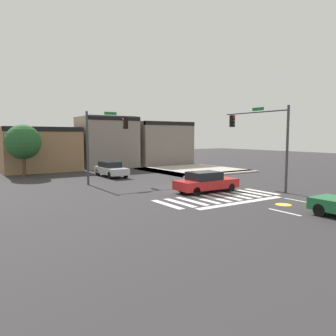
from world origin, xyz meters
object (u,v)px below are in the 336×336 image
(traffic_signal_northwest, at_px, (105,134))
(traffic_signal_southeast, at_px, (261,131))
(car_red, at_px, (206,182))
(roadside_tree, at_px, (23,142))
(car_silver, at_px, (111,169))

(traffic_signal_northwest, distance_m, traffic_signal_southeast, 12.50)
(car_red, relative_size, roadside_tree, 0.92)
(traffic_signal_northwest, height_order, car_red, traffic_signal_northwest)
(traffic_signal_northwest, bearing_deg, roadside_tree, 120.01)
(car_red, height_order, roadside_tree, roadside_tree)
(traffic_signal_southeast, distance_m, car_silver, 14.88)
(car_silver, relative_size, roadside_tree, 0.89)
(car_silver, xyz_separation_m, roadside_tree, (-7.05, 4.55, 2.62))
(traffic_signal_northwest, relative_size, traffic_signal_southeast, 0.98)
(traffic_signal_northwest, relative_size, car_silver, 1.31)
(traffic_signal_northwest, xyz_separation_m, car_silver, (2.17, 3.90, -3.38))
(traffic_signal_northwest, bearing_deg, traffic_signal_southeast, -46.24)
(car_silver, bearing_deg, roadside_tree, -122.84)
(traffic_signal_northwest, bearing_deg, car_red, -62.46)
(traffic_signal_northwest, height_order, traffic_signal_southeast, traffic_signal_southeast)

